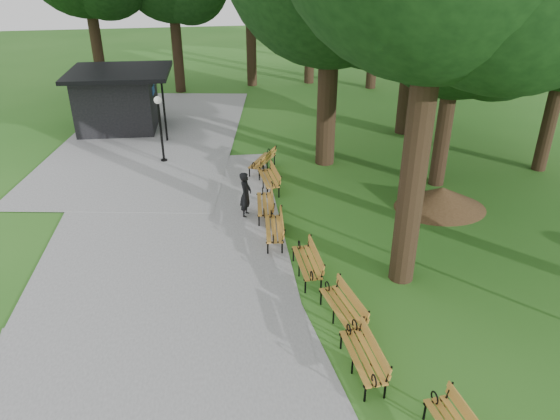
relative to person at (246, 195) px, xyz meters
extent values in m
plane|color=#29641C|center=(1.10, -5.14, -0.82)|extent=(100.00, 100.00, 0.00)
cube|color=gray|center=(-2.90, -2.14, -0.79)|extent=(12.00, 38.00, 0.06)
imported|color=black|center=(0.00, 0.00, 0.00)|extent=(0.57, 0.69, 1.64)
cylinder|color=black|center=(-3.03, 5.58, 0.49)|extent=(0.10, 0.10, 2.62)
sphere|color=white|center=(-3.03, 5.58, 1.90)|extent=(0.32, 0.32, 0.32)
cone|color=#47301C|center=(6.95, -0.47, -0.41)|extent=(2.77, 2.77, 0.81)
cylinder|color=black|center=(4.00, -4.46, 3.48)|extent=(0.70, 0.70, 8.61)
cylinder|color=black|center=(7.69, 1.56, 2.25)|extent=(0.60, 0.60, 6.14)
sphere|color=black|center=(7.69, 1.56, 5.90)|extent=(6.48, 6.48, 6.48)
cylinder|color=black|center=(3.83, 4.39, 2.90)|extent=(0.80, 0.80, 7.44)
cylinder|color=black|center=(8.59, 7.69, 3.01)|extent=(0.76, 0.76, 7.65)
cylinder|color=black|center=(12.55, 2.27, 2.03)|extent=(0.56, 0.56, 5.69)
camera|label=1|loc=(-1.37, -16.38, 7.87)|focal=33.99mm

